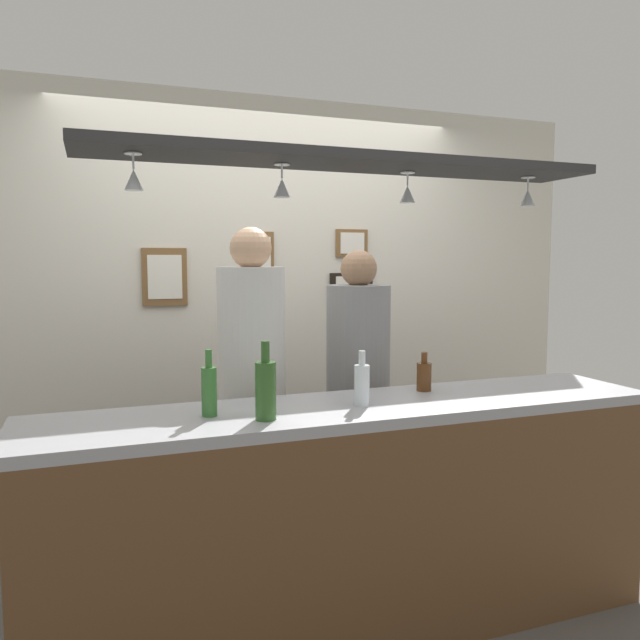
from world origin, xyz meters
The scene contains 18 objects.
ground_plane centered at (0.00, 0.00, 0.00)m, with size 8.00×8.00×0.00m, color #4C4742.
back_wall centered at (0.00, 1.10, 1.30)m, with size 4.40×0.06×2.60m, color silver.
bar_counter centered at (0.00, -0.50, 0.67)m, with size 2.70×0.55×0.99m.
overhead_glass_rack centered at (0.00, -0.30, 2.00)m, with size 2.20×0.36×0.04m, color black.
hanging_wineglass_far_left centered at (-0.87, -0.32, 1.89)m, with size 0.07×0.07×0.13m.
hanging_wineglass_left centered at (-0.30, -0.26, 1.89)m, with size 0.07×0.07×0.13m.
hanging_wineglass_center_left centered at (0.29, -0.24, 1.89)m, with size 0.07×0.07×0.13m.
hanging_wineglass_center centered at (0.88, -0.29, 1.89)m, with size 0.07×0.07×0.13m.
person_left_white_patterned_shirt centered at (-0.29, 0.30, 1.06)m, with size 0.34×0.34×1.76m.
person_right_grey_shirt centered at (0.29, 0.30, 0.99)m, with size 0.34×0.34×1.65m.
bottle_beer_green_import centered at (-0.62, -0.33, 1.09)m, with size 0.06×0.06×0.26m.
bottle_beer_brown_stubby centered at (0.40, -0.21, 1.06)m, with size 0.07×0.07×0.18m.
bottle_soda_clear centered at (0.01, -0.38, 1.08)m, with size 0.06×0.06×0.23m.
bottle_champagne_green centered at (-0.43, -0.46, 1.11)m, with size 0.08×0.08×0.30m.
picture_frame_lower_pair centered at (0.57, 1.06, 1.42)m, with size 0.30×0.02×0.18m.
picture_frame_crest centered at (-0.05, 1.06, 1.64)m, with size 0.18×0.02×0.26m.
picture_frame_upper_small centered at (0.58, 1.06, 1.70)m, with size 0.22×0.02×0.18m.
picture_frame_caricature centered at (-0.63, 1.06, 1.49)m, with size 0.26×0.02×0.34m.
Camera 1 is at (-1.03, -2.68, 1.59)m, focal length 34.56 mm.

